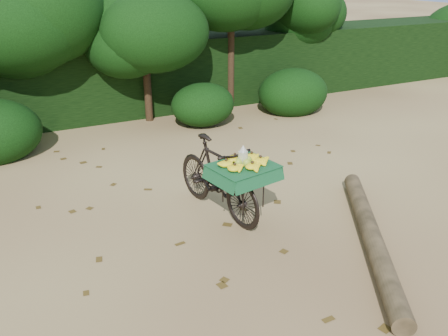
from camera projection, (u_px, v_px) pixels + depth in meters
name	position (u px, v px, depth m)	size (l,w,h in m)	color
ground	(230.00, 220.00, 6.99)	(80.00, 80.00, 0.00)	tan
vendor_bicycle	(218.00, 177.00, 6.97)	(1.02, 2.01, 1.17)	black
fallen_log	(372.00, 236.00, 6.35)	(0.25, 0.25, 3.53)	brown
hedge_backdrop	(115.00, 77.00, 11.82)	(26.00, 1.80, 1.80)	black
tree_row	(91.00, 37.00, 10.46)	(14.50, 2.00, 4.00)	black
bush_clumps	(162.00, 112.00, 10.56)	(8.80, 1.70, 0.90)	black
leaf_litter	(211.00, 202.00, 7.52)	(7.00, 7.30, 0.01)	#463412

